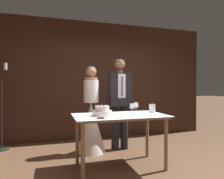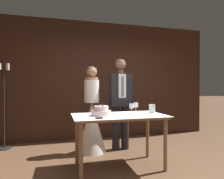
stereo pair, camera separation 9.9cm
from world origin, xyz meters
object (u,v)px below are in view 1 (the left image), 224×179
Objects in this scene: cake_table at (120,121)px; hurricane_candle at (152,109)px; wine_glass_middle at (136,105)px; candle_stand at (2,109)px; tiered_cake at (102,112)px; groom at (120,98)px; wine_glass_near at (132,106)px; bride at (91,120)px; cake_knife at (106,118)px.

cake_table is 9.59× the size of hurricane_candle.
candle_stand reaches higher than wine_glass_middle.
tiered_cake is (-0.28, -0.00, 0.16)m from cake_table.
cake_table is 0.94m from groom.
cake_table is at bearing -162.92° from wine_glass_near.
hurricane_candle is at bearing -42.94° from bride.
bride is at bearing 108.66° from cake_table.
bride is (-0.51, 0.78, -0.32)m from wine_glass_near.
hurricane_candle is (0.85, 0.05, 0.01)m from tiered_cake.
cake_knife is at bearing -117.29° from groom.
wine_glass_near reaches higher than cake_knife.
tiered_cake is 2.23m from candle_stand.
bride is 0.95× the size of candle_stand.
hurricane_candle is at bearing 4.84° from cake_table.
wine_glass_middle reaches higher than wine_glass_near.
wine_glass_middle is 0.10× the size of bride.
cake_table is 8.29× the size of wine_glass_middle.
cake_table is at bearing 35.84° from cake_knife.
tiered_cake is 1.78× the size of wine_glass_near.
candle_stand is at bearing 164.19° from groom.
tiered_cake is 1.03m from groom.
bride is at bearing 179.95° from groom.
cake_table is 0.46m from wine_glass_middle.
tiered_cake is 0.16× the size of groom.
wine_glass_middle is (0.12, 0.13, 0.01)m from wine_glass_near.
wine_glass_near is at bearing -56.62° from bride.
hurricane_candle is (0.87, 0.33, 0.06)m from cake_knife.
bride is (-0.29, 0.85, -0.11)m from cake_table.
candle_stand is (-1.66, 0.63, 0.20)m from bride.
groom is (0.57, -0.00, 0.41)m from bride.
wine_glass_middle is (0.63, 0.20, 0.06)m from tiered_cake.
wine_glass_middle is (0.65, 0.48, 0.12)m from cake_knife.
wine_glass_middle reaches higher than cake_knife.
cake_table is 0.60m from hurricane_candle.
hurricane_candle is 1.21m from bride.
wine_glass_middle is 0.66m from groom.
wine_glass_near is (0.52, 0.35, 0.11)m from cake_knife.
groom is at bearing 71.34° from cake_table.
hurricane_candle is 0.09× the size of bride.
wine_glass_near is 0.09× the size of groom.
tiered_cake is at bearing -89.60° from bride.
cake_knife is 2.41m from candle_stand.
cake_knife is 0.24× the size of candle_stand.
candle_stand reaches higher than cake_knife.
cake_knife is 1.15m from bride.
bride is at bearing -20.84° from candle_stand.
wine_glass_middle is at bearing -84.28° from groom.
tiered_cake is 0.85m from hurricane_candle.
bride is (-0.01, 0.85, -0.27)m from tiered_cake.
cake_table is 0.82× the size of candle_stand.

